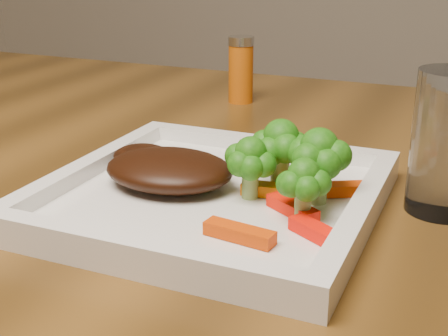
% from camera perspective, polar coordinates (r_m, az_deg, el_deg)
% --- Properties ---
extents(plate, '(0.27, 0.27, 0.01)m').
position_cam_1_polar(plate, '(0.54, -0.98, -2.97)').
color(plate, white).
rests_on(plate, dining_table).
extents(steak, '(0.12, 0.09, 0.03)m').
position_cam_1_polar(steak, '(0.55, -5.02, -0.15)').
color(steak, black).
rests_on(steak, plate).
extents(broccoli_0, '(0.06, 0.06, 0.07)m').
position_cam_1_polar(broccoli_0, '(0.53, 5.20, 1.60)').
color(broccoli_0, '#2E5F0F').
rests_on(broccoli_0, plate).
extents(broccoli_1, '(0.08, 0.08, 0.06)m').
position_cam_1_polar(broccoli_1, '(0.51, 8.62, 0.26)').
color(broccoli_1, '#3B7112').
rests_on(broccoli_1, plate).
extents(broccoli_2, '(0.06, 0.06, 0.06)m').
position_cam_1_polar(broccoli_2, '(0.48, 7.29, -1.50)').
color(broccoli_2, '#387413').
rests_on(broccoli_2, plate).
extents(broccoli_3, '(0.06, 0.06, 0.06)m').
position_cam_1_polar(broccoli_3, '(0.52, 2.43, 0.48)').
color(broccoli_3, '#167213').
rests_on(broccoli_3, plate).
extents(carrot_0, '(0.06, 0.02, 0.01)m').
position_cam_1_polar(carrot_0, '(0.45, 1.41, -5.96)').
color(carrot_0, '#CF3A03').
rests_on(carrot_0, plate).
extents(carrot_1, '(0.05, 0.04, 0.01)m').
position_cam_1_polar(carrot_1, '(0.46, 8.64, -5.87)').
color(carrot_1, '#FF1104').
rests_on(carrot_1, plate).
extents(carrot_3, '(0.06, 0.04, 0.01)m').
position_cam_1_polar(carrot_3, '(0.54, 10.43, -1.92)').
color(carrot_3, '#DA3D03').
rests_on(carrot_3, plate).
extents(carrot_5, '(0.05, 0.04, 0.01)m').
position_cam_1_polar(carrot_5, '(0.50, 6.27, -3.66)').
color(carrot_5, '#FF1704').
rests_on(carrot_5, plate).
extents(carrot_6, '(0.06, 0.02, 0.01)m').
position_cam_1_polar(carrot_6, '(0.53, 4.57, -2.06)').
color(carrot_6, orange).
rests_on(carrot_6, plate).
extents(spice_shaker, '(0.04, 0.04, 0.09)m').
position_cam_1_polar(spice_shaker, '(0.88, 1.55, 8.97)').
color(spice_shaker, '#BF560A').
rests_on(spice_shaker, dining_table).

